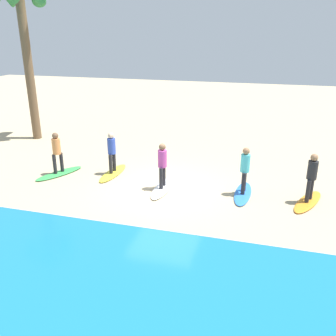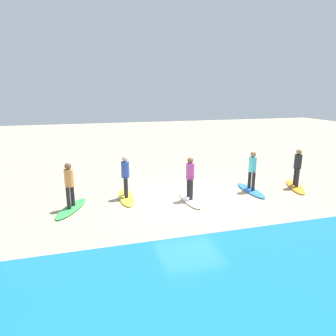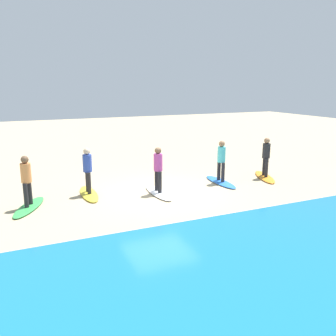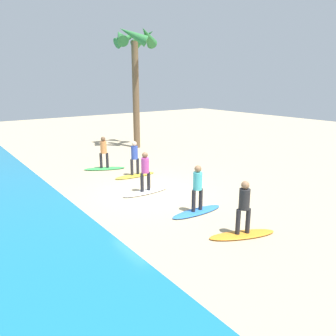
# 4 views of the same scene
# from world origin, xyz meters

# --- Properties ---
(ground_plane) EXTENTS (60.00, 60.00, 0.00)m
(ground_plane) POSITION_xyz_m (0.00, 0.00, 0.00)
(ground_plane) COLOR tan
(surfboard_orange) EXTENTS (1.31, 2.16, 0.09)m
(surfboard_orange) POSITION_xyz_m (-4.97, -0.15, 0.04)
(surfboard_orange) COLOR orange
(surfboard_orange) RESTS_ON ground
(surfer_orange) EXTENTS (0.32, 0.44, 1.64)m
(surfer_orange) POSITION_xyz_m (-4.97, -0.15, 1.04)
(surfer_orange) COLOR #232328
(surfer_orange) RESTS_ON surfboard_orange
(surfboard_blue) EXTENTS (0.61, 2.11, 0.09)m
(surfboard_blue) POSITION_xyz_m (-2.82, -0.24, 0.04)
(surfboard_blue) COLOR blue
(surfboard_blue) RESTS_ON ground
(surfer_blue) EXTENTS (0.32, 0.46, 1.64)m
(surfer_blue) POSITION_xyz_m (-2.82, -0.24, 1.04)
(surfer_blue) COLOR #232328
(surfer_blue) RESTS_ON surfboard_blue
(surfboard_white) EXTENTS (0.58, 2.11, 0.09)m
(surfboard_white) POSITION_xyz_m (0.05, 0.08, 0.04)
(surfboard_white) COLOR white
(surfboard_white) RESTS_ON ground
(surfer_white) EXTENTS (0.32, 0.46, 1.64)m
(surfer_white) POSITION_xyz_m (0.05, 0.08, 1.04)
(surfer_white) COLOR #232328
(surfer_white) RESTS_ON surfboard_white
(surfboard_yellow) EXTENTS (0.64, 2.12, 0.09)m
(surfboard_yellow) POSITION_xyz_m (2.40, -0.82, 0.04)
(surfboard_yellow) COLOR yellow
(surfboard_yellow) RESTS_ON ground
(surfer_yellow) EXTENTS (0.32, 0.46, 1.64)m
(surfer_yellow) POSITION_xyz_m (2.40, -0.82, 1.04)
(surfer_yellow) COLOR #232328
(surfer_yellow) RESTS_ON surfboard_yellow
(surfboard_green) EXTENTS (1.39, 2.14, 0.09)m
(surfboard_green) POSITION_xyz_m (4.47, -0.20, 0.04)
(surfboard_green) COLOR green
(surfboard_green) RESTS_ON ground
(surfer_green) EXTENTS (0.32, 0.43, 1.64)m
(surfer_green) POSITION_xyz_m (4.47, -0.20, 1.04)
(surfer_green) COLOR #232328
(surfer_green) RESTS_ON surfboard_green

